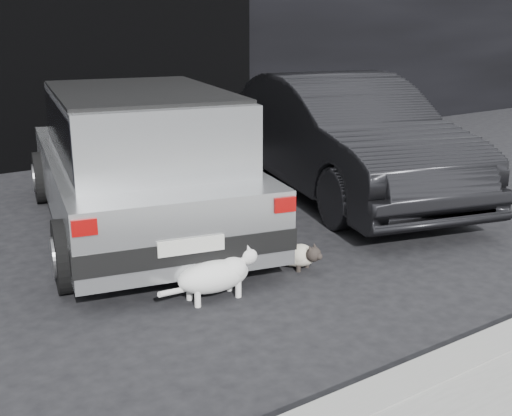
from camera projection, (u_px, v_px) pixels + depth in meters
ground at (214, 248)px, 5.70m from camera, size 80.00×80.00×0.00m
garage_opening at (129, 66)px, 9.02m from camera, size 4.00×0.10×2.60m
silver_hatchback at (139, 155)px, 5.96m from camera, size 2.43×3.93×1.35m
second_car at (343, 136)px, 7.26m from camera, size 2.42×4.30×1.34m
cat_siamese at (293, 254)px, 5.24m from camera, size 0.36×0.67×0.24m
cat_white at (218, 273)px, 4.65m from camera, size 0.83×0.31×0.39m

